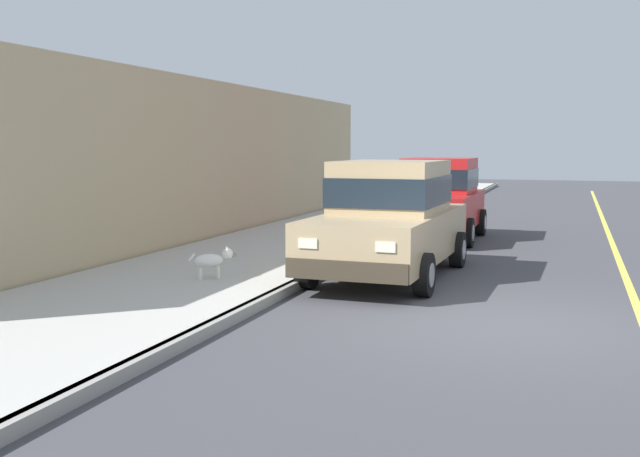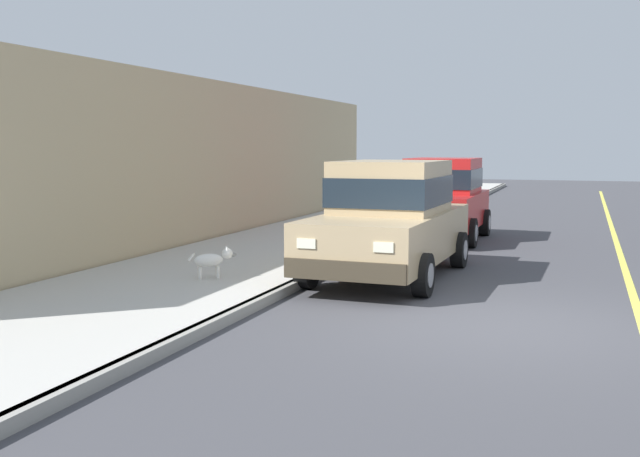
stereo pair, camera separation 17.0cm
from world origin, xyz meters
name	(u,v)px [view 1 (the left image)]	position (x,y,z in m)	size (l,w,h in m)	color
ground_plane	(506,324)	(0.00, 0.00, 0.00)	(80.00, 80.00, 0.00)	#424247
curb	(264,301)	(-3.20, 0.00, 0.07)	(0.16, 64.00, 0.14)	gray
sidewalk	(149,293)	(-5.00, 0.00, 0.07)	(3.60, 64.00, 0.14)	#B7B5AD
car_tan_sedan	(390,218)	(-2.13, 2.78, 0.98)	(2.12, 4.64, 1.92)	tan
car_red_hatchback	(438,197)	(-2.23, 8.03, 0.98)	(1.96, 3.80, 1.88)	red
dog_white	(213,260)	(-4.47, 1.00, 0.43)	(0.64, 0.49, 0.49)	white
building_facade	(218,161)	(-7.10, 6.49, 1.80)	(0.50, 20.00, 3.61)	tan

